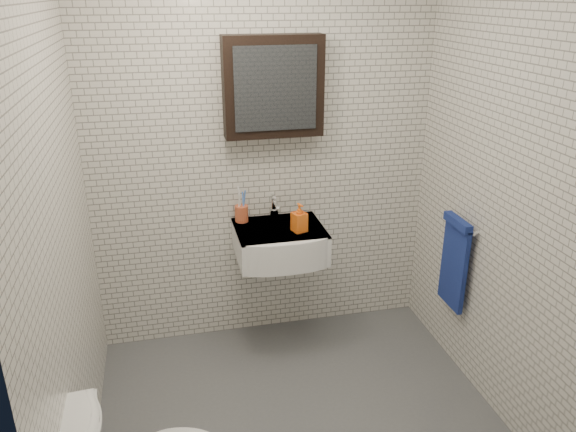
% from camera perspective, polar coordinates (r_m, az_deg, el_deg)
% --- Properties ---
extents(ground, '(2.20, 2.00, 0.01)m').
position_cam_1_polar(ground, '(3.33, 1.32, -20.06)').
color(ground, '#52565A').
rests_on(ground, ground).
extents(room_shell, '(2.22, 2.02, 2.51)m').
position_cam_1_polar(room_shell, '(2.59, 1.60, 4.70)').
color(room_shell, silver).
rests_on(room_shell, ground).
extents(washbasin, '(0.55, 0.50, 0.20)m').
position_cam_1_polar(washbasin, '(3.53, -0.73, -2.83)').
color(washbasin, white).
rests_on(washbasin, room_shell).
extents(faucet, '(0.06, 0.20, 0.15)m').
position_cam_1_polar(faucet, '(3.64, -1.40, 0.74)').
color(faucet, silver).
rests_on(faucet, washbasin).
extents(mirror_cabinet, '(0.60, 0.15, 0.60)m').
position_cam_1_polar(mirror_cabinet, '(3.43, -1.51, 12.98)').
color(mirror_cabinet, black).
rests_on(mirror_cabinet, room_shell).
extents(towel_rail, '(0.09, 0.30, 0.58)m').
position_cam_1_polar(towel_rail, '(3.55, 16.58, -4.20)').
color(towel_rail, silver).
rests_on(towel_rail, room_shell).
extents(toothbrush_cup, '(0.11, 0.11, 0.23)m').
position_cam_1_polar(toothbrush_cup, '(3.61, -4.74, 0.33)').
color(toothbrush_cup, '#BE512F').
rests_on(toothbrush_cup, washbasin).
extents(soap_bottle, '(0.10, 0.10, 0.18)m').
position_cam_1_polar(soap_bottle, '(3.44, 1.16, -0.16)').
color(soap_bottle, '#DB5A17').
rests_on(soap_bottle, washbasin).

